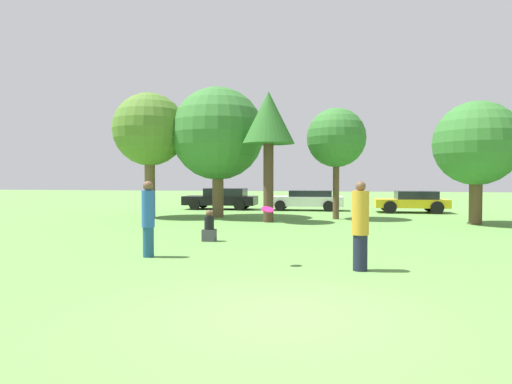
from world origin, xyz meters
TOP-DOWN VIEW (x-y plane):
  - ground_plane at (0.00, 0.00)m, footprint 120.00×120.00m
  - person_thrower at (-3.84, 4.06)m, footprint 0.31×0.31m
  - person_catcher at (1.21, 3.31)m, footprint 0.35×0.35m
  - frisbee at (-0.79, 3.50)m, footprint 0.30×0.28m
  - bystander_sitting at (-3.15, 7.00)m, footprint 0.40×0.33m
  - tree_0 at (-8.42, 14.65)m, footprint 3.59×3.59m
  - tree_1 at (-5.10, 15.27)m, footprint 4.57×4.57m
  - tree_2 at (-2.25, 13.25)m, footprint 2.30×2.30m
  - tree_3 at (0.69, 15.27)m, footprint 2.79×2.79m
  - tree_4 at (6.47, 13.85)m, footprint 3.52×3.52m
  - parked_car_black at (-6.34, 20.84)m, footprint 4.51×2.11m
  - parked_car_white at (-1.09, 20.82)m, footprint 4.59×1.90m
  - parked_car_yellow at (4.91, 20.10)m, footprint 3.98×2.11m

SIDE VIEW (x-z plane):
  - ground_plane at x=0.00m, z-range 0.00..0.00m
  - bystander_sitting at x=-3.15m, z-range -0.09..0.88m
  - parked_car_white at x=-1.09m, z-range 0.05..1.25m
  - parked_car_yellow at x=4.91m, z-range 0.05..1.27m
  - parked_car_black at x=-6.34m, z-range 0.03..1.35m
  - person_catcher at x=1.21m, z-range 0.01..1.89m
  - person_thrower at x=-3.84m, z-range 0.03..1.90m
  - frisbee at x=-0.79m, z-range 1.17..1.33m
  - tree_4 at x=6.47m, z-range 0.79..5.96m
  - tree_3 at x=0.69m, z-range 1.20..6.46m
  - tree_1 at x=-5.10m, z-range 0.91..7.34m
  - tree_0 at x=-8.42m, z-range 1.23..7.38m
  - tree_2 at x=-2.25m, z-range 1.58..7.34m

